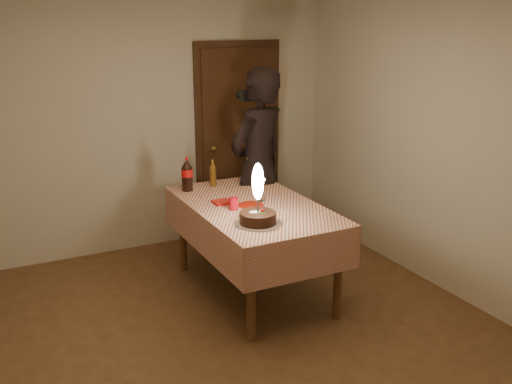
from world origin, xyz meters
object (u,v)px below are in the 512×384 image
Objects in this scene: amber_bottle_left at (213,174)px; amber_bottle_right at (248,171)px; clear_cup at (261,196)px; red_plate at (251,205)px; photographer at (258,167)px; dining_table at (253,216)px; birthday_cake at (258,210)px; red_cup at (234,204)px; cola_bottle at (187,175)px.

amber_bottle_left and amber_bottle_right have the same top height.
red_plate is at bearing -148.53° from clear_cup.
photographer is at bearing 65.21° from clear_cup.
amber_bottle_left is at bearing 97.00° from dining_table.
birthday_cake is 0.60m from clear_cup.
clear_cup is 0.66m from photographer.
photographer is (0.59, 0.70, 0.09)m from red_cup.
red_plate is 0.11× the size of photographer.
red_cup is 0.33m from clear_cup.
amber_bottle_left is (0.27, 0.04, -0.03)m from cola_bottle.
clear_cup is at bearing -73.01° from amber_bottle_left.
cola_bottle is (-0.46, 0.58, 0.11)m from clear_cup.
photographer reaches higher than amber_bottle_right.
birthday_cake is 2.22× the size of red_plate.
clear_cup is at bearing 31.47° from red_plate.
birthday_cake is at bearing -117.02° from photographer.
clear_cup is at bearing 19.67° from red_cup.
red_cup is at bearing -129.80° from photographer.
photographer is at bearing -3.71° from amber_bottle_left.
birthday_cake reaches higher than red_cup.
red_plate is 0.72m from amber_bottle_left.
amber_bottle_left is at bearing 84.86° from birthday_cake.
amber_bottle_right is at bearing -2.56° from cola_bottle.
photographer is (0.57, 1.11, 0.03)m from birthday_cake.
cola_bottle is at bearing 128.41° from clear_cup.
red_plate is at bearing 8.65° from red_cup.
birthday_cake is 1.54× the size of cola_bottle.
clear_cup reaches higher than dining_table.
amber_bottle_right is (0.61, -0.03, -0.03)m from cola_bottle.
cola_bottle is (-0.32, 0.67, 0.15)m from red_plate.
photographer is (0.27, 0.59, 0.10)m from clear_cup.
dining_table is 6.75× the size of amber_bottle_left.
amber_bottle_right is at bearing 75.37° from clear_cup.
dining_table is at bearing -83.00° from amber_bottle_left.
red_cup reaches higher than dining_table.
red_plate is 2.44× the size of clear_cup.
red_cup is at bearing -124.40° from amber_bottle_right.
birthday_cake is at bearing -95.14° from amber_bottle_left.
red_plate is 0.18m from red_cup.
red_plate is 0.80m from photographer.
dining_table is 6.75× the size of amber_bottle_right.
amber_bottle_right is (0.46, 0.67, 0.07)m from red_cup.
clear_cup is at bearing -114.79° from photographer.
red_plate is at bearing -64.21° from cola_bottle.
amber_bottle_left reaches higher than dining_table.
red_cup is 0.05× the size of photographer.
cola_bottle is (-0.15, 0.70, 0.10)m from red_cup.
dining_table is 3.53× the size of birthday_cake.
red_plate is 2.20× the size of red_cup.
cola_bottle is at bearing 102.22° from red_cup.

